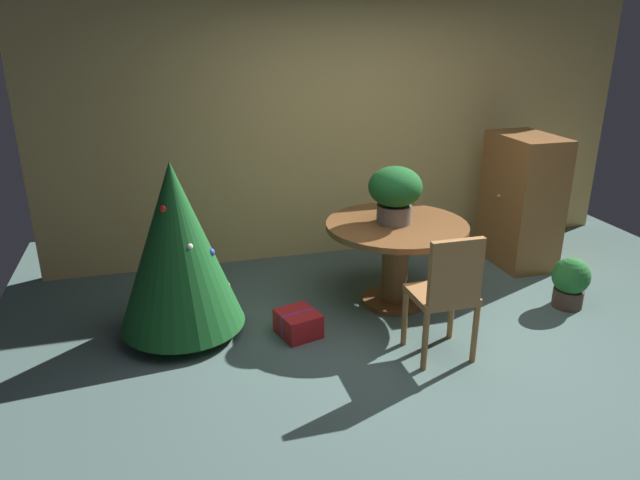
% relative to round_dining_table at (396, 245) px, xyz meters
% --- Properties ---
extents(ground_plane, '(6.60, 6.60, 0.00)m').
position_rel_round_dining_table_xyz_m(ground_plane, '(-0.00, -0.86, -0.53)').
color(ground_plane, '#4C6660').
extents(back_wall_panel, '(6.00, 0.10, 2.60)m').
position_rel_round_dining_table_xyz_m(back_wall_panel, '(-0.00, 1.34, 0.77)').
color(back_wall_panel, tan).
rests_on(back_wall_panel, ground_plane).
extents(round_dining_table, '(1.17, 1.17, 0.73)m').
position_rel_round_dining_table_xyz_m(round_dining_table, '(0.00, 0.00, 0.00)').
color(round_dining_table, brown).
rests_on(round_dining_table, ground_plane).
extents(flower_vase, '(0.44, 0.44, 0.47)m').
position_rel_round_dining_table_xyz_m(flower_vase, '(-0.02, 0.02, 0.46)').
color(flower_vase, '#665B51').
rests_on(flower_vase, round_dining_table).
extents(wooden_chair_near, '(0.43, 0.39, 0.95)m').
position_rel_round_dining_table_xyz_m(wooden_chair_near, '(0.00, -0.92, 0.00)').
color(wooden_chair_near, '#9E6B3D').
rests_on(wooden_chair_near, ground_plane).
extents(holiday_tree, '(0.95, 0.95, 1.37)m').
position_rel_round_dining_table_xyz_m(holiday_tree, '(-1.77, -0.04, 0.19)').
color(holiday_tree, brown).
rests_on(holiday_tree, ground_plane).
extents(gift_box_red, '(0.36, 0.38, 0.19)m').
position_rel_round_dining_table_xyz_m(gift_box_red, '(-0.92, -0.31, -0.44)').
color(gift_box_red, red).
rests_on(gift_box_red, ground_plane).
extents(wooden_cabinet, '(0.52, 0.77, 1.28)m').
position_rel_round_dining_table_xyz_m(wooden_cabinet, '(1.54, 0.55, 0.11)').
color(wooden_cabinet, brown).
rests_on(wooden_cabinet, ground_plane).
extents(potted_plant, '(0.31, 0.31, 0.44)m').
position_rel_round_dining_table_xyz_m(potted_plant, '(1.40, -0.46, -0.30)').
color(potted_plant, '#4C382D').
rests_on(potted_plant, ground_plane).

